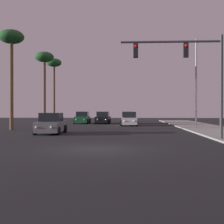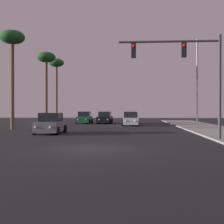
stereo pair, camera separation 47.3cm
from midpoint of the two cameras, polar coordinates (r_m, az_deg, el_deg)
name	(u,v)px [view 1 (the left image)]	position (r m, az deg, el deg)	size (l,w,h in m)	color
ground_plane	(96,149)	(15.46, -3.80, -6.73)	(120.00, 120.00, 0.00)	black
car_white	(129,119)	(38.05, 2.79, -1.35)	(2.04, 4.33, 1.68)	silver
car_black	(103,118)	(43.66, -1.98, -1.13)	(2.04, 4.34, 1.68)	black
car_grey	(51,124)	(25.69, -11.63, -2.20)	(2.04, 4.34, 1.68)	slate
car_silver	(128,118)	(43.61, 2.63, -1.13)	(2.04, 4.31, 1.68)	#B7B7BC
car_green	(82,118)	(44.45, -5.73, -1.10)	(2.04, 4.32, 1.68)	#195933
traffic_light_mast	(193,66)	(20.37, 13.90, 8.17)	(6.40, 0.36, 6.50)	#38383D
street_lamp	(195,79)	(33.01, 14.51, 5.94)	(1.74, 0.24, 9.00)	#99999E
palm_tree_far	(54,67)	(51.16, -10.83, 8.13)	(2.40, 2.40, 10.14)	brown
palm_tree_near	(11,43)	(32.02, -18.34, 11.91)	(2.40, 2.40, 9.57)	brown
palm_tree_mid	(44,61)	(41.19, -12.59, 9.02)	(2.40, 2.40, 9.33)	brown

